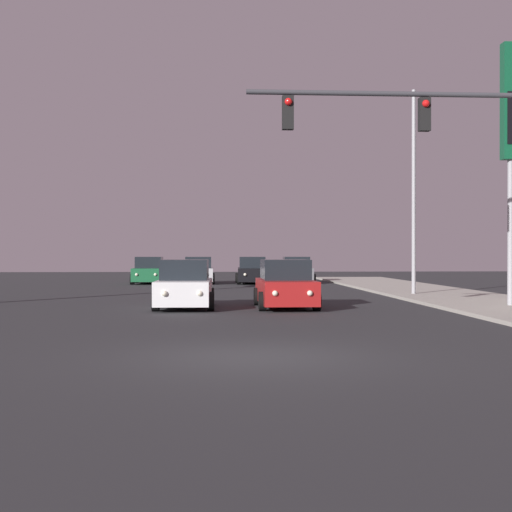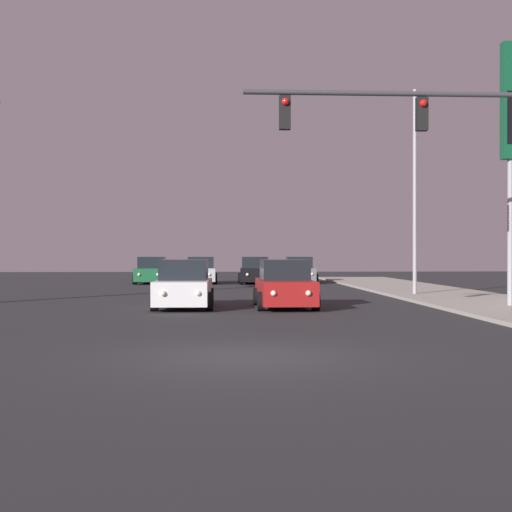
{
  "view_description": "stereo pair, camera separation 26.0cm",
  "coord_description": "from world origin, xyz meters",
  "px_view_note": "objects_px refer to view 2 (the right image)",
  "views": [
    {
      "loc": [
        -0.74,
        -13.08,
        1.9
      ],
      "look_at": [
        0.98,
        14.6,
        1.8
      ],
      "focal_mm": 50.0,
      "sensor_mm": 36.0,
      "label": 1
    },
    {
      "loc": [
        -0.48,
        -13.09,
        1.9
      ],
      "look_at": [
        0.98,
        14.6,
        1.8
      ],
      "focal_mm": 50.0,
      "sensor_mm": 36.0,
      "label": 2
    }
  ],
  "objects_px": {
    "car_green": "(152,271)",
    "car_silver": "(201,271)",
    "car_black": "(255,271)",
    "car_red": "(285,286)",
    "traffic_light_mast": "(438,149)",
    "street_lamp": "(412,180)",
    "car_white": "(184,286)",
    "car_grey": "(299,271)"
  },
  "relations": [
    {
      "from": "car_white",
      "to": "car_green",
      "type": "distance_m",
      "value": 20.43
    },
    {
      "from": "car_green",
      "to": "traffic_light_mast",
      "type": "distance_m",
      "value": 28.19
    },
    {
      "from": "car_red",
      "to": "traffic_light_mast",
      "type": "height_order",
      "value": "traffic_light_mast"
    },
    {
      "from": "car_green",
      "to": "street_lamp",
      "type": "bearing_deg",
      "value": 132.48
    },
    {
      "from": "traffic_light_mast",
      "to": "street_lamp",
      "type": "height_order",
      "value": "street_lamp"
    },
    {
      "from": "car_black",
      "to": "car_green",
      "type": "bearing_deg",
      "value": -1.22
    },
    {
      "from": "car_silver",
      "to": "car_black",
      "type": "xyz_separation_m",
      "value": [
        3.39,
        -0.28,
        0.0
      ]
    },
    {
      "from": "car_red",
      "to": "street_lamp",
      "type": "bearing_deg",
      "value": -135.41
    },
    {
      "from": "car_silver",
      "to": "car_grey",
      "type": "xyz_separation_m",
      "value": [
        6.24,
        0.3,
        0.0
      ]
    },
    {
      "from": "car_silver",
      "to": "car_green",
      "type": "bearing_deg",
      "value": -2.38
    },
    {
      "from": "car_white",
      "to": "street_lamp",
      "type": "relative_size",
      "value": 0.48
    },
    {
      "from": "car_black",
      "to": "car_silver",
      "type": "bearing_deg",
      "value": -2.54
    },
    {
      "from": "traffic_light_mast",
      "to": "street_lamp",
      "type": "distance_m",
      "value": 12.22
    },
    {
      "from": "car_green",
      "to": "street_lamp",
      "type": "relative_size",
      "value": 0.48
    },
    {
      "from": "car_green",
      "to": "car_silver",
      "type": "distance_m",
      "value": 3.09
    },
    {
      "from": "car_green",
      "to": "street_lamp",
      "type": "distance_m",
      "value": 19.45
    },
    {
      "from": "car_silver",
      "to": "traffic_light_mast",
      "type": "relative_size",
      "value": 0.57
    },
    {
      "from": "car_grey",
      "to": "car_red",
      "type": "bearing_deg",
      "value": 84.16
    },
    {
      "from": "car_red",
      "to": "car_black",
      "type": "xyz_separation_m",
      "value": [
        -0.02,
        19.92,
        0.0
      ]
    },
    {
      "from": "car_black",
      "to": "street_lamp",
      "type": "distance_m",
      "value": 15.64
    },
    {
      "from": "car_green",
      "to": "car_grey",
      "type": "bearing_deg",
      "value": -178.42
    },
    {
      "from": "car_black",
      "to": "street_lamp",
      "type": "height_order",
      "value": "street_lamp"
    },
    {
      "from": "traffic_light_mast",
      "to": "street_lamp",
      "type": "xyz_separation_m",
      "value": [
        2.57,
        11.94,
        0.38
      ]
    },
    {
      "from": "car_black",
      "to": "car_red",
      "type": "bearing_deg",
      "value": 92.27
    },
    {
      "from": "car_red",
      "to": "car_black",
      "type": "height_order",
      "value": "same"
    },
    {
      "from": "car_white",
      "to": "car_grey",
      "type": "relative_size",
      "value": 1.0
    },
    {
      "from": "car_green",
      "to": "car_red",
      "type": "xyz_separation_m",
      "value": [
        6.5,
        -20.31,
        0.0
      ]
    },
    {
      "from": "car_white",
      "to": "car_black",
      "type": "bearing_deg",
      "value": -98.35
    },
    {
      "from": "car_green",
      "to": "street_lamp",
      "type": "xyz_separation_m",
      "value": [
        12.71,
        -14.06,
        4.36
      ]
    },
    {
      "from": "car_green",
      "to": "car_silver",
      "type": "relative_size",
      "value": 1.0
    },
    {
      "from": "car_white",
      "to": "car_silver",
      "type": "relative_size",
      "value": 1.0
    },
    {
      "from": "car_red",
      "to": "street_lamp",
      "type": "distance_m",
      "value": 9.83
    },
    {
      "from": "car_silver",
      "to": "traffic_light_mast",
      "type": "height_order",
      "value": "traffic_light_mast"
    },
    {
      "from": "car_red",
      "to": "street_lamp",
      "type": "relative_size",
      "value": 0.48
    },
    {
      "from": "car_silver",
      "to": "street_lamp",
      "type": "xyz_separation_m",
      "value": [
        9.62,
        -13.95,
        4.36
      ]
    },
    {
      "from": "traffic_light_mast",
      "to": "car_grey",
      "type": "bearing_deg",
      "value": 91.76
    },
    {
      "from": "car_white",
      "to": "car_red",
      "type": "bearing_deg",
      "value": 179.94
    },
    {
      "from": "car_green",
      "to": "car_black",
      "type": "distance_m",
      "value": 6.49
    },
    {
      "from": "car_red",
      "to": "traffic_light_mast",
      "type": "xyz_separation_m",
      "value": [
        3.64,
        -5.7,
        3.98
      ]
    },
    {
      "from": "car_red",
      "to": "street_lamp",
      "type": "xyz_separation_m",
      "value": [
        6.21,
        6.25,
        4.36
      ]
    },
    {
      "from": "car_green",
      "to": "car_grey",
      "type": "height_order",
      "value": "same"
    },
    {
      "from": "car_white",
      "to": "car_silver",
      "type": "distance_m",
      "value": 20.1
    }
  ]
}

